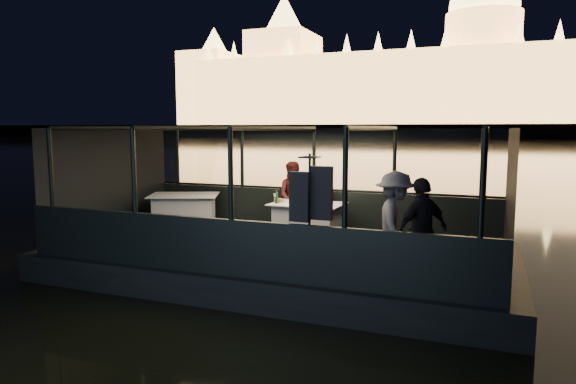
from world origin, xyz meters
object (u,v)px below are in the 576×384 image
at_px(dining_table_central, 308,222).
at_px(chair_port_right, 316,215).
at_px(passenger_stripe, 395,222).
at_px(person_woman_coral, 320,200).
at_px(chair_port_left, 300,213).
at_px(wine_bottle, 276,196).
at_px(person_man_maroon, 294,198).
at_px(passenger_dark, 422,227).
at_px(coat_stand, 309,222).
at_px(dining_table_aft, 184,213).

height_order(dining_table_central, chair_port_right, chair_port_right).
bearing_deg(passenger_stripe, person_woman_coral, 23.75).
xyz_separation_m(person_woman_coral, passenger_stripe, (2.08, -2.65, 0.10)).
distance_m(chair_port_left, wine_bottle, 0.94).
bearing_deg(chair_port_right, person_man_maroon, 153.71).
distance_m(chair_port_right, person_man_maroon, 0.73).
distance_m(chair_port_right, passenger_dark, 3.70).
distance_m(person_woman_coral, passenger_stripe, 3.38).
bearing_deg(person_woman_coral, chair_port_left, 179.28).
bearing_deg(wine_bottle, passenger_stripe, -32.25).
bearing_deg(coat_stand, wine_bottle, 122.51).
height_order(chair_port_left, chair_port_right, chair_port_right).
bearing_deg(dining_table_aft, dining_table_central, -0.79).
height_order(dining_table_central, coat_stand, coat_stand).
distance_m(dining_table_aft, passenger_stripe, 5.49).
distance_m(person_woman_coral, person_man_maroon, 0.60).
relative_size(coat_stand, wine_bottle, 7.22).
xyz_separation_m(person_man_maroon, wine_bottle, (-0.03, -0.94, 0.17)).
bearing_deg(passenger_stripe, person_man_maroon, 30.89).
xyz_separation_m(chair_port_left, coat_stand, (1.32, -3.22, 0.45)).
bearing_deg(passenger_dark, chair_port_right, -96.63).
height_order(chair_port_right, person_man_maroon, person_man_maroon).
distance_m(person_man_maroon, passenger_stripe, 3.77).
distance_m(coat_stand, passenger_dark, 1.66).
xyz_separation_m(passenger_dark, wine_bottle, (-3.16, 2.01, 0.06)).
bearing_deg(passenger_dark, person_man_maroon, -93.19).
relative_size(dining_table_central, wine_bottle, 5.44).
relative_size(chair_port_left, coat_stand, 0.46).
bearing_deg(person_man_maroon, chair_port_left, -55.62).
xyz_separation_m(coat_stand, person_woman_coral, (-0.93, 3.39, -0.15)).
height_order(dining_table_central, person_woman_coral, person_woman_coral).
relative_size(dining_table_aft, wine_bottle, 5.69).
relative_size(chair_port_left, passenger_stripe, 0.54).
relative_size(person_man_maroon, passenger_stripe, 0.95).
relative_size(person_man_maroon, wine_bottle, 5.89).
distance_m(person_woman_coral, passenger_dark, 3.89).
xyz_separation_m(chair_port_right, person_woman_coral, (-0.01, 0.27, 0.30)).
distance_m(chair_port_left, chair_port_right, 0.41).
distance_m(passenger_stripe, passenger_dark, 0.54).
relative_size(person_woman_coral, person_man_maroon, 0.88).
xyz_separation_m(coat_stand, passenger_dark, (1.60, 0.43, -0.05)).
height_order(coat_stand, person_woman_coral, coat_stand).
bearing_deg(coat_stand, chair_port_left, 112.22).
relative_size(dining_table_central, person_man_maroon, 0.92).
distance_m(coat_stand, person_woman_coral, 3.52).
bearing_deg(dining_table_aft, coat_stand, -34.46).
relative_size(coat_stand, passenger_dark, 1.21).
xyz_separation_m(coat_stand, wine_bottle, (-1.56, 2.45, 0.02)).
distance_m(dining_table_central, passenger_dark, 3.43).
relative_size(coat_stand, passenger_stripe, 1.17).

